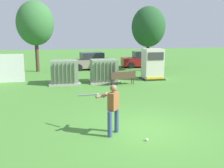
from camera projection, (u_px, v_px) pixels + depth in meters
ground_plane at (146, 129)px, 9.09m from camera, size 96.00×96.00×0.00m
transformer_west at (64, 72)px, 17.12m from camera, size 2.10×1.70×1.62m
transformer_mid_west at (104, 71)px, 17.72m from camera, size 2.10×1.70×1.62m
generator_enclosure at (153, 64)px, 18.77m from camera, size 1.60×1.40×2.30m
park_bench at (123, 77)px, 16.82m from camera, size 1.84×0.71×0.92m
batter at (112, 107)px, 8.45m from camera, size 1.37×1.26×1.74m
sports_ball at (147, 140)px, 8.07m from camera, size 0.09×0.09×0.09m
tree_left at (35, 24)px, 21.99m from camera, size 3.26×3.26×6.23m
tree_center_left at (148, 27)px, 22.53m from camera, size 3.04×3.04×5.81m
parked_car_leftmost at (91, 62)px, 24.15m from camera, size 4.36×2.27×1.62m
parked_car_left_of_center at (143, 60)px, 25.72m from camera, size 4.32×2.16×1.62m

